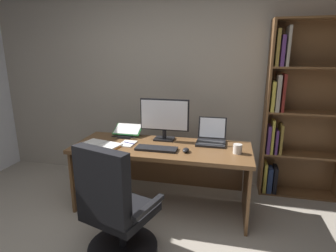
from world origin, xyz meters
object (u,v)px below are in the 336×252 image
at_px(office_chair, 114,212).
at_px(monitor, 164,119).
at_px(notepad, 128,144).
at_px(pen, 129,143).
at_px(bookshelf, 296,114).
at_px(computer_mouse, 186,150).
at_px(keyboard, 156,149).
at_px(coffee_mug, 238,149).
at_px(reading_stand_with_book, 127,131).
at_px(desk, 163,160).
at_px(laptop, 211,138).
at_px(open_binder, 98,146).

distance_m(office_chair, monitor, 1.20).
bearing_deg(notepad, pen, 0.00).
bearing_deg(bookshelf, pen, -158.95).
relative_size(office_chair, computer_mouse, 9.56).
xyz_separation_m(office_chair, keyboard, (0.16, 0.71, 0.31)).
bearing_deg(notepad, coffee_mug, -1.55).
distance_m(keyboard, coffee_mug, 0.80).
height_order(monitor, keyboard, monitor).
relative_size(bookshelf, office_chair, 2.03).
bearing_deg(reading_stand_with_book, keyboard, -41.01).
relative_size(desk, pen, 13.23).
xyz_separation_m(monitor, keyboard, (0.00, -0.35, -0.23)).
bearing_deg(reading_stand_with_book, laptop, -2.69).
bearing_deg(bookshelf, office_chair, -137.02).
bearing_deg(pen, desk, 14.90).
bearing_deg(notepad, office_chair, -77.08).
distance_m(laptop, reading_stand_with_book, 0.99).
distance_m(laptop, keyboard, 0.63).
distance_m(desk, monitor, 0.45).
bearing_deg(open_binder, bookshelf, 36.47).
xyz_separation_m(keyboard, computer_mouse, (0.30, 0.00, 0.01)).
xyz_separation_m(monitor, pen, (-0.33, -0.24, -0.23)).
xyz_separation_m(monitor, reading_stand_with_book, (-0.46, 0.06, -0.18)).
height_order(desk, laptop, laptop).
relative_size(reading_stand_with_book, notepad, 1.54).
bearing_deg(open_binder, keyboard, 18.95).
bearing_deg(computer_mouse, monitor, 130.88).
xyz_separation_m(keyboard, open_binder, (-0.61, -0.05, -0.00)).
relative_size(monitor, computer_mouse, 5.28).
relative_size(desk, coffee_mug, 20.02).
bearing_deg(bookshelf, open_binder, -157.81).
bearing_deg(reading_stand_with_book, coffee_mug, -14.58).
relative_size(computer_mouse, coffee_mug, 1.12).
xyz_separation_m(desk, pen, (-0.35, -0.09, 0.20)).
bearing_deg(coffee_mug, desk, 170.93).
bearing_deg(keyboard, monitor, 90.00).
distance_m(notepad, pen, 0.02).
distance_m(keyboard, open_binder, 0.61).
bearing_deg(open_binder, computer_mouse, 17.42).
distance_m(desk, pen, 0.41).
bearing_deg(coffee_mug, office_chair, -140.62).
xyz_separation_m(desk, coffee_mug, (0.77, -0.12, 0.24)).
distance_m(laptop, notepad, 0.91).
relative_size(office_chair, laptop, 3.02).
distance_m(open_binder, notepad, 0.31).
bearing_deg(notepad, keyboard, -16.93).
distance_m(reading_stand_with_book, notepad, 0.32).
distance_m(open_binder, pen, 0.32).
bearing_deg(monitor, reading_stand_with_book, 173.15).
bearing_deg(computer_mouse, reading_stand_with_book, 152.19).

